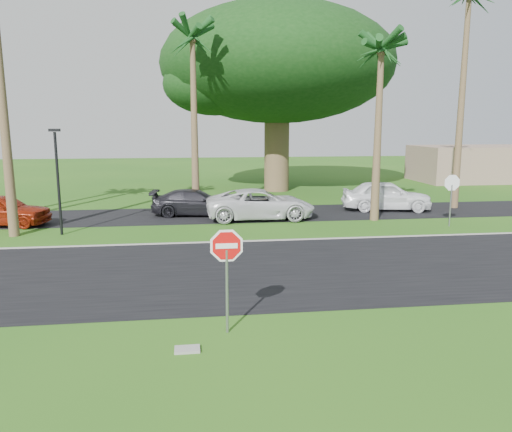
{
  "coord_description": "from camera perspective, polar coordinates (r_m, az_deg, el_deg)",
  "views": [
    {
      "loc": [
        -0.28,
        -14.05,
        4.83
      ],
      "look_at": [
        1.87,
        2.22,
        1.8
      ],
      "focal_mm": 35.0,
      "sensor_mm": 36.0,
      "label": 1
    }
  ],
  "objects": [
    {
      "name": "parking_strip",
      "position": [
        26.98,
        -6.81,
        0.09
      ],
      "size": [
        120.0,
        5.0,
        0.02
      ],
      "primitive_type": "cube",
      "color": "black",
      "rests_on": "ground"
    },
    {
      "name": "building_far",
      "position": [
        46.95,
        23.76,
        5.51
      ],
      "size": [
        10.0,
        6.0,
        3.0
      ],
      "primitive_type": "cube",
      "color": "gray",
      "rests_on": "ground"
    },
    {
      "name": "curb",
      "position": [
        20.67,
        -6.55,
        -3.04
      ],
      "size": [
        120.0,
        0.12,
        0.06
      ],
      "primitive_type": "cube",
      "color": "gray",
      "rests_on": "ground"
    },
    {
      "name": "stop_sign_near",
      "position": [
        11.49,
        -3.37,
        -4.98
      ],
      "size": [
        1.05,
        0.07,
        2.62
      ],
      "color": "gray",
      "rests_on": "ground"
    },
    {
      "name": "car_red",
      "position": [
        26.84,
        -27.1,
        0.59
      ],
      "size": [
        4.73,
        2.49,
        1.53
      ],
      "primitive_type": "imported",
      "rotation": [
        0.0,
        0.0,
        1.41
      ],
      "color": "maroon",
      "rests_on": "ground"
    },
    {
      "name": "streetlight_right",
      "position": [
        23.37,
        -21.72,
        4.37
      ],
      "size": [
        0.45,
        0.25,
        4.64
      ],
      "color": "black",
      "rests_on": "ground"
    },
    {
      "name": "palm_right_near",
      "position": [
        26.0,
        14.13,
        17.58
      ],
      "size": [
        5.0,
        5.0,
        9.5
      ],
      "color": "brown",
      "rests_on": "ground"
    },
    {
      "name": "palm_center",
      "position": [
        28.38,
        -7.27,
        19.16
      ],
      "size": [
        5.0,
        5.0,
        10.5
      ],
      "color": "brown",
      "rests_on": "ground"
    },
    {
      "name": "car_pickup",
      "position": [
        29.16,
        14.67,
        2.25
      ],
      "size": [
        5.22,
        2.88,
        1.68
      ],
      "primitive_type": "imported",
      "rotation": [
        0.0,
        0.0,
        1.38
      ],
      "color": "white",
      "rests_on": "ground"
    },
    {
      "name": "road",
      "position": [
        16.76,
        -6.29,
        -6.32
      ],
      "size": [
        120.0,
        8.0,
        0.02
      ],
      "primitive_type": "cube",
      "color": "black",
      "rests_on": "ground"
    },
    {
      "name": "canopy_tree",
      "position": [
        36.82,
        2.45,
        16.87
      ],
      "size": [
        16.5,
        16.5,
        13.12
      ],
      "color": "brown",
      "rests_on": "ground"
    },
    {
      "name": "utility_slab",
      "position": [
        11.26,
        -7.86,
        -14.86
      ],
      "size": [
        0.55,
        0.35,
        0.06
      ],
      "primitive_type": "cube",
      "rotation": [
        0.0,
        0.0,
        0.0
      ],
      "color": "gray",
      "rests_on": "ground"
    },
    {
      "name": "stop_sign_far",
      "position": [
        25.42,
        21.46,
        2.83
      ],
      "size": [
        1.05,
        0.07,
        2.62
      ],
      "rotation": [
        0.0,
        0.0,
        3.14
      ],
      "color": "gray",
      "rests_on": "ground"
    },
    {
      "name": "car_dark",
      "position": [
        26.89,
        -6.93,
        1.5
      ],
      "size": [
        4.87,
        2.39,
        1.36
      ],
      "primitive_type": "imported",
      "rotation": [
        0.0,
        0.0,
        1.47
      ],
      "color": "black",
      "rests_on": "ground"
    },
    {
      "name": "ground",
      "position": [
        14.86,
        -6.1,
        -8.57
      ],
      "size": [
        120.0,
        120.0,
        0.0
      ],
      "primitive_type": "plane",
      "color": "#235615",
      "rests_on": "ground"
    },
    {
      "name": "car_minivan",
      "position": [
        25.59,
        0.51,
        1.33
      ],
      "size": [
        5.56,
        2.57,
        1.54
      ],
      "primitive_type": "imported",
      "rotation": [
        0.0,
        0.0,
        1.57
      ],
      "color": "silver",
      "rests_on": "ground"
    }
  ]
}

